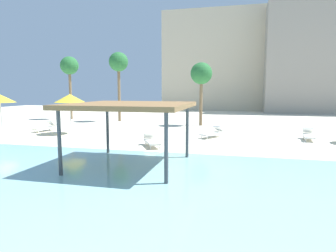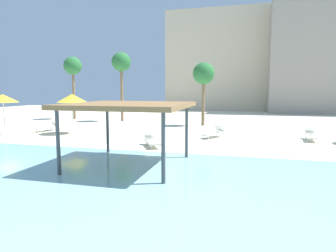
{
  "view_description": "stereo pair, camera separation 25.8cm",
  "coord_description": "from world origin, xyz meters",
  "views": [
    {
      "loc": [
        3.16,
        -12.31,
        3.1
      ],
      "look_at": [
        -0.33,
        2.0,
        1.3
      ],
      "focal_mm": 31.26,
      "sensor_mm": 36.0,
      "label": 1
    },
    {
      "loc": [
        3.41,
        -12.25,
        3.1
      ],
      "look_at": [
        -0.33,
        2.0,
        1.3
      ],
      "focal_mm": 31.26,
      "sensor_mm": 36.0,
      "label": 2
    }
  ],
  "objects": [
    {
      "name": "hotel_block_0",
      "position": [
        -0.49,
        37.88,
        7.65
      ],
      "size": [
        16.7,
        10.42,
        15.3
      ],
      "primitive_type": "cube",
      "color": "beige",
      "rests_on": "ground"
    },
    {
      "name": "lounge_chair_3",
      "position": [
        -11.16,
        7.0,
        0.33
      ],
      "size": [
        1.03,
        1.98,
        0.74
      ],
      "rotation": [
        0.0,
        0.0,
        -1.81
      ],
      "color": "white",
      "rests_on": "ground"
    },
    {
      "name": "lounge_chair_1",
      "position": [
        -1.54,
        3.08,
        0.33
      ],
      "size": [
        1.44,
        1.95,
        0.74
      ],
      "rotation": [
        0.0,
        0.0,
        -1.07
      ],
      "color": "white",
      "rests_on": "ground"
    },
    {
      "name": "beach_umbrella_yellow_2",
      "position": [
        -8.53,
        6.25,
        2.54
      ],
      "size": [
        2.13,
        2.13,
        2.84
      ],
      "color": "silver",
      "rests_on": "ground"
    },
    {
      "name": "lounge_chair_0",
      "position": [
        1.54,
        6.97,
        0.33
      ],
      "size": [
        1.53,
        1.92,
        0.74
      ],
      "rotation": [
        0.0,
        0.0,
        -2.15
      ],
      "color": "white",
      "rests_on": "ground"
    },
    {
      "name": "palm_tree_1",
      "position": [
        -0.13,
        13.46,
        4.46
      ],
      "size": [
        1.9,
        1.9,
        5.52
      ],
      "color": "brown",
      "rests_on": "ground"
    },
    {
      "name": "beach_umbrella_yellow_0",
      "position": [
        -12.7,
        4.37,
        2.55
      ],
      "size": [
        2.01,
        2.01,
        2.83
      ],
      "color": "silver",
      "rests_on": "ground"
    },
    {
      "name": "palm_tree_2",
      "position": [
        -14.5,
        15.87,
        5.54
      ],
      "size": [
        1.9,
        1.9,
        6.67
      ],
      "color": "brown",
      "rests_on": "ground"
    },
    {
      "name": "lounge_chair_4",
      "position": [
        7.47,
        7.44,
        0.33
      ],
      "size": [
        0.82,
        1.95,
        0.74
      ],
      "rotation": [
        0.0,
        0.0,
        -1.69
      ],
      "color": "white",
      "rests_on": "ground"
    },
    {
      "name": "lagoon_water",
      "position": [
        0.0,
        -5.25,
        0.02
      ],
      "size": [
        44.0,
        13.5,
        0.04
      ],
      "primitive_type": "cube",
      "color": "#8CC6CC",
      "rests_on": "ground"
    },
    {
      "name": "ground_plane",
      "position": [
        0.0,
        0.0,
        0.0
      ],
      "size": [
        80.0,
        80.0,
        0.0
      ],
      "primitive_type": "plane",
      "color": "beige"
    },
    {
      "name": "palm_tree_0",
      "position": [
        -8.56,
        15.11,
        5.72
      ],
      "size": [
        1.9,
        1.9,
        6.85
      ],
      "color": "brown",
      "rests_on": "ground"
    },
    {
      "name": "shade_pavilion",
      "position": [
        -1.09,
        -1.24,
        2.44
      ],
      "size": [
        4.65,
        4.65,
        2.59
      ],
      "color": "#42474C",
      "rests_on": "ground"
    }
  ]
}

